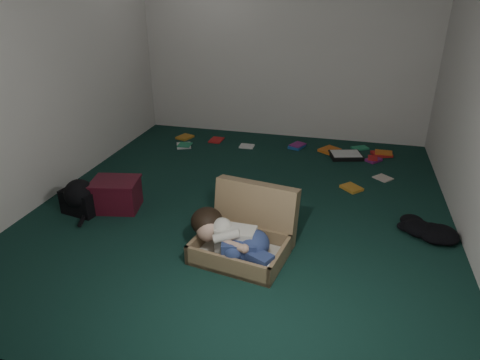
% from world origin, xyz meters
% --- Properties ---
extents(floor, '(4.50, 4.50, 0.00)m').
position_xyz_m(floor, '(0.00, 0.00, 0.00)').
color(floor, '#103028').
rests_on(floor, ground).
extents(wall_back, '(4.50, 0.00, 4.50)m').
position_xyz_m(wall_back, '(0.00, 2.25, 1.30)').
color(wall_back, silver).
rests_on(wall_back, ground).
extents(wall_front, '(4.50, 0.00, 4.50)m').
position_xyz_m(wall_front, '(0.00, -2.25, 1.30)').
color(wall_front, silver).
rests_on(wall_front, ground).
extents(wall_left, '(0.00, 4.50, 4.50)m').
position_xyz_m(wall_left, '(-2.00, 0.00, 1.30)').
color(wall_left, silver).
rests_on(wall_left, ground).
extents(suitcase, '(0.84, 0.82, 0.53)m').
position_xyz_m(suitcase, '(0.21, -0.75, 0.16)').
color(suitcase, '#8E724E').
rests_on(suitcase, floor).
extents(person, '(0.76, 0.47, 0.33)m').
position_xyz_m(person, '(0.13, -0.92, 0.20)').
color(person, beige).
rests_on(person, suitcase).
extents(maroon_bin, '(0.51, 0.43, 0.31)m').
position_xyz_m(maroon_bin, '(-1.20, -0.37, 0.16)').
color(maroon_bin, '#4C0F1D').
rests_on(maroon_bin, floor).
extents(backpack, '(0.49, 0.42, 0.26)m').
position_xyz_m(backpack, '(-1.50, -0.52, 0.13)').
color(backpack, black).
rests_on(backpack, floor).
extents(clothing_pile, '(0.53, 0.47, 0.14)m').
position_xyz_m(clothing_pile, '(1.70, -0.08, 0.07)').
color(clothing_pile, black).
rests_on(clothing_pile, floor).
extents(paper_tray, '(0.46, 0.40, 0.06)m').
position_xyz_m(paper_tray, '(0.96, 1.59, 0.03)').
color(paper_tray, black).
rests_on(paper_tray, floor).
extents(book_scatter, '(2.96, 1.52, 0.02)m').
position_xyz_m(book_scatter, '(0.33, 1.55, 0.01)').
color(book_scatter, orange).
rests_on(book_scatter, floor).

